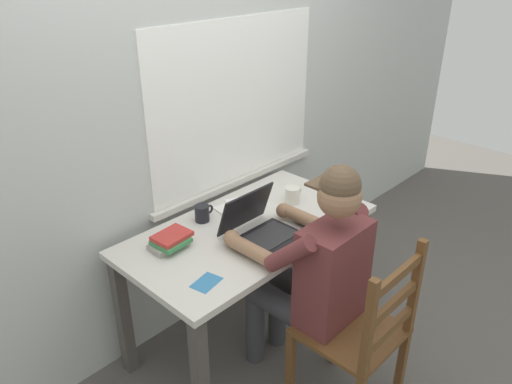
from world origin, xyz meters
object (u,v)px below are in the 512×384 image
at_px(desk, 249,244).
at_px(laptop, 259,227).
at_px(coffee_mug_dark, 202,213).
at_px(book_stack_main, 170,241).
at_px(computer_mouse, 302,221).
at_px(landscape_photo_print, 206,283).
at_px(wooden_chair, 360,335).
at_px(coffee_mug_white, 292,195).
at_px(seated_person, 314,269).

bearing_deg(desk, laptop, -107.65).
xyz_separation_m(coffee_mug_dark, book_stack_main, (-0.28, -0.09, -0.01)).
relative_size(computer_mouse, book_stack_main, 0.50).
bearing_deg(coffee_mug_dark, desk, -61.57).
bearing_deg(landscape_photo_print, wooden_chair, -59.29).
bearing_deg(coffee_mug_white, seated_person, -129.76).
bearing_deg(book_stack_main, seated_person, -55.07).
bearing_deg(laptop, coffee_mug_white, 15.73).
xyz_separation_m(wooden_chair, book_stack_main, (-0.39, 0.85, 0.32)).
bearing_deg(computer_mouse, coffee_mug_dark, 130.20).
distance_m(coffee_mug_dark, landscape_photo_print, 0.55).
bearing_deg(wooden_chair, coffee_mug_dark, 97.22).
bearing_deg(wooden_chair, coffee_mug_white, 63.08).
relative_size(computer_mouse, landscape_photo_print, 0.77).
relative_size(wooden_chair, landscape_photo_print, 7.29).
xyz_separation_m(seated_person, book_stack_main, (-0.39, 0.57, 0.09)).
distance_m(seated_person, computer_mouse, 0.34).
relative_size(seated_person, coffee_mug_white, 10.23).
bearing_deg(desk, coffee_mug_white, 2.15).
height_order(seated_person, book_stack_main, seated_person).
bearing_deg(computer_mouse, book_stack_main, 152.87).
distance_m(computer_mouse, landscape_photo_print, 0.68).
height_order(laptop, coffee_mug_white, laptop).
bearing_deg(book_stack_main, landscape_photo_print, -101.31).
bearing_deg(desk, seated_person, -90.48).
bearing_deg(seated_person, coffee_mug_dark, 100.29).
relative_size(desk, laptop, 4.03).
relative_size(desk, landscape_photo_print, 10.22).
relative_size(book_stack_main, landscape_photo_print, 1.54).
xyz_separation_m(desk, coffee_mug_dark, (-0.12, 0.22, 0.15)).
height_order(laptop, computer_mouse, laptop).
bearing_deg(coffee_mug_white, book_stack_main, 170.63).
height_order(desk, book_stack_main, book_stack_main).
distance_m(computer_mouse, book_stack_main, 0.69).
bearing_deg(wooden_chair, computer_mouse, 67.42).
relative_size(wooden_chair, coffee_mug_white, 7.74).
bearing_deg(laptop, seated_person, -85.25).
height_order(laptop, coffee_mug_dark, laptop).
bearing_deg(laptop, desk, 72.35).
bearing_deg(computer_mouse, wooden_chair, -112.58).
bearing_deg(computer_mouse, coffee_mug_white, 52.60).
bearing_deg(book_stack_main, coffee_mug_dark, 17.21).
bearing_deg(coffee_mug_dark, wooden_chair, -82.78).
bearing_deg(landscape_photo_print, laptop, 1.49).
relative_size(laptop, coffee_mug_dark, 2.87).
bearing_deg(laptop, book_stack_main, 147.25).
distance_m(wooden_chair, coffee_mug_dark, 0.99).
distance_m(computer_mouse, coffee_mug_dark, 0.53).
relative_size(seated_person, book_stack_main, 6.27).
bearing_deg(computer_mouse, landscape_photo_print, -178.26).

